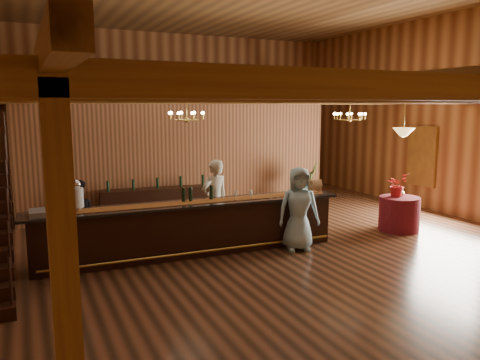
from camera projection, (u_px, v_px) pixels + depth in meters
name	position (u px, v px, depth m)	size (l,w,h in m)	color
floor	(258.00, 240.00, 10.61)	(14.00, 14.00, 0.00)	brown
wall_back	(167.00, 114.00, 16.44)	(12.00, 0.10, 5.50)	#AC7541
wall_right	(455.00, 116.00, 12.70)	(0.10, 14.00, 5.50)	#AC7541
beam_grid	(249.00, 96.00, 10.56)	(11.90, 13.90, 0.39)	olive
support_posts	(269.00, 173.00, 9.91)	(9.20, 10.20, 3.20)	olive
partition_wall	(186.00, 158.00, 13.29)	(9.00, 0.18, 3.10)	brown
window_right_back	(422.00, 156.00, 13.76)	(0.12, 1.05, 1.75)	white
backroom_boxes	(173.00, 183.00, 15.32)	(4.10, 0.60, 1.10)	black
tasting_bar	(192.00, 228.00, 9.54)	(6.47, 1.09, 1.09)	black
beverage_dispenser	(76.00, 196.00, 8.63)	(0.26, 0.26, 0.60)	silver
glass_rack_tray	(44.00, 212.00, 8.36)	(0.50, 0.50, 0.10)	gray
raffle_drum	(315.00, 185.00, 10.48)	(0.34, 0.24, 0.30)	#9E7041
bar_bottle_0	(183.00, 195.00, 9.50)	(0.07, 0.07, 0.30)	black
bar_bottle_1	(190.00, 194.00, 9.56)	(0.07, 0.07, 0.30)	black
bar_bottle_2	(211.00, 193.00, 9.73)	(0.07, 0.07, 0.30)	black
backbar_shelf	(158.00, 203.00, 12.56)	(2.99, 0.47, 0.84)	black
round_table	(399.00, 214.00, 11.37)	(0.96, 0.96, 0.83)	maroon
chandelier_left	(187.00, 115.00, 10.20)	(0.80, 0.80, 0.55)	gold
chandelier_right	(350.00, 116.00, 11.82)	(0.80, 0.80, 0.60)	gold
pendant_lamp	(404.00, 132.00, 11.06)	(0.52, 0.52, 0.90)	gold
bartender	(215.00, 200.00, 10.44)	(0.67, 0.44, 1.84)	silver
staff_second	(77.00, 219.00, 9.30)	(0.77, 0.60, 1.58)	black
guest	(299.00, 209.00, 9.77)	(0.86, 0.56, 1.76)	#9FD1E3
floor_plant	(308.00, 185.00, 13.94)	(0.75, 0.60, 1.36)	#386924
table_flowers	(397.00, 185.00, 11.35)	(0.52, 0.45, 0.57)	#B0201E
table_vase	(401.00, 190.00, 11.44)	(0.16, 0.16, 0.31)	gold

